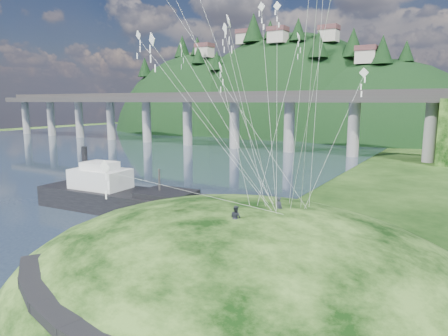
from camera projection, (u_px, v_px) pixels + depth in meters
The scene contains 10 objects.
ground at pixel (141, 262), 31.42m from camera, with size 320.00×320.00×0.00m, color black.
water at pixel (2, 155), 93.78m from camera, with size 240.00×240.00×0.00m, color #304158.
grass_hill at pixel (242, 295), 29.23m from camera, with size 36.00×32.00×13.00m.
footpath at pixel (113, 322), 19.04m from camera, with size 22.29×5.84×0.83m.
bridge at pixel (253, 112), 102.36m from camera, with size 160.00×11.00×15.00m.
far_ridge at pixel (275, 152), 157.83m from camera, with size 153.00×70.00×94.50m.
work_barge at pixel (117, 195), 45.91m from camera, with size 21.00×7.30×7.21m.
wooden_dock at pixel (178, 226), 39.26m from camera, with size 12.85×6.44×0.93m.
kite_flyers at pixel (251, 203), 26.87m from camera, with size 2.20×4.46×1.66m.
kite_swarm at pixel (224, 1), 26.96m from camera, with size 19.61×17.76×20.87m.
Camera 1 is at (21.15, -21.94, 12.51)m, focal length 32.00 mm.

